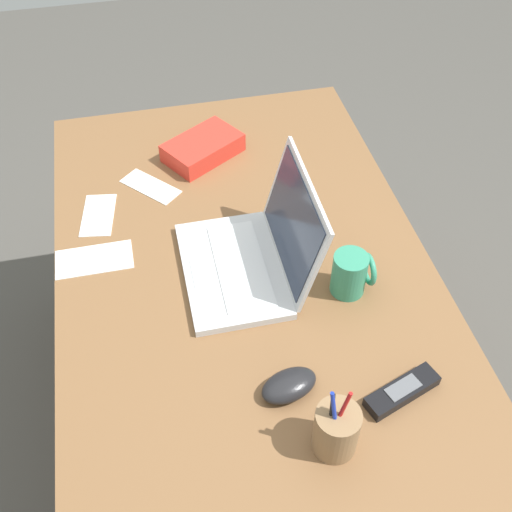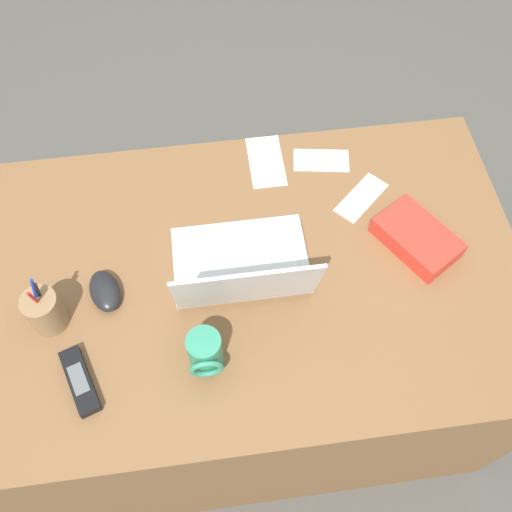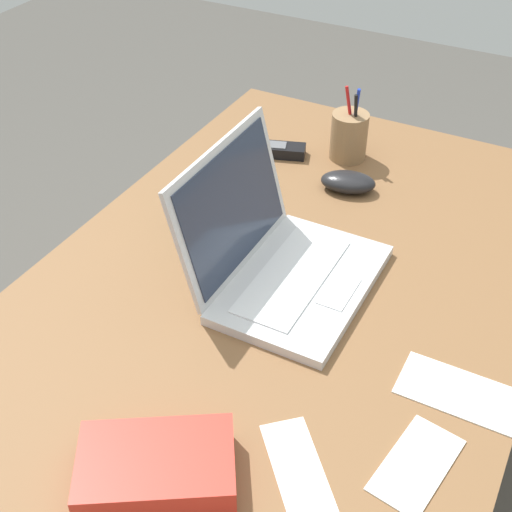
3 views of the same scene
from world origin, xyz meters
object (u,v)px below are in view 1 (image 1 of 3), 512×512
Objects in this scene: laptop at (253,254)px; snack_bag at (203,148)px; cordless_phone at (402,391)px; computer_mouse at (289,385)px; pen_holder at (336,430)px; coffee_mug_white at (351,273)px.

snack_bag is (-0.43, -0.04, -0.02)m from laptop.
laptop is 2.01× the size of cordless_phone.
snack_bag is (-0.80, -0.25, 0.01)m from cordless_phone.
pen_holder reaches higher than computer_mouse.
coffee_mug_white is (-0.22, 0.19, 0.03)m from computer_mouse.
computer_mouse is 0.57× the size of snack_bag.
snack_bag is at bearing -173.99° from pen_holder.
coffee_mug_white is at bearing 61.65° from laptop.
coffee_mug_white is at bearing 157.47° from pen_holder.
computer_mouse is at bearing -104.83° from cordless_phone.
computer_mouse is at bearing -0.10° from laptop.
laptop is 1.90× the size of pen_holder.
laptop reaches higher than pen_holder.
laptop is at bearing 164.62° from computer_mouse.
snack_bag is at bearing 167.89° from computer_mouse.
coffee_mug_white is 0.59× the size of pen_holder.
snack_bag reaches higher than computer_mouse.
pen_holder is at bearing 6.41° from laptop.
cordless_phone is at bearing 2.98° from coffee_mug_white.
cordless_phone is at bearing 17.08° from snack_bag.
computer_mouse is 0.29m from coffee_mug_white.
computer_mouse is 1.12× the size of coffee_mug_white.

